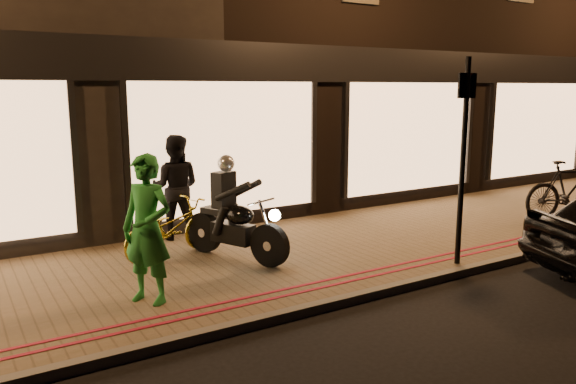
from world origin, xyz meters
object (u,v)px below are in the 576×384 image
at_px(sign_post, 463,151).
at_px(person_green, 147,229).
at_px(motorcycle, 233,219).
at_px(bicycle_gold, 170,228).

xyz_separation_m(sign_post, person_green, (-4.37, 0.91, -0.77)).
distance_m(motorcycle, person_green, 1.97).
height_order(motorcycle, bicycle_gold, motorcycle).
distance_m(sign_post, bicycle_gold, 4.52).
relative_size(motorcycle, person_green, 1.01).
xyz_separation_m(motorcycle, bicycle_gold, (-0.77, 0.63, -0.18)).
height_order(bicycle_gold, person_green, person_green).
xyz_separation_m(motorcycle, sign_post, (2.72, -1.96, 1.06)).
bearing_deg(bicycle_gold, motorcycle, -146.48).
height_order(sign_post, bicycle_gold, sign_post).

